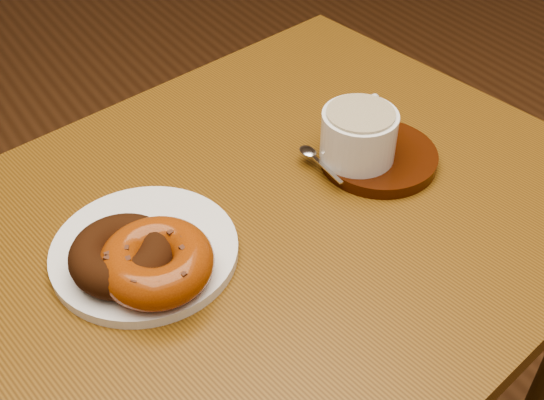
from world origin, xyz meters
TOP-DOWN VIEW (x-y plane):
  - cafe_table at (-0.04, 0.28)m, footprint 0.97×0.78m
  - donut_plate at (-0.18, 0.30)m, footprint 0.21×0.21m
  - donut_cinnamon at (-0.21, 0.28)m, footprint 0.12×0.12m
  - donut_caramel at (-0.19, 0.25)m, footprint 0.15×0.15m
  - saucer at (0.15, 0.28)m, footprint 0.19×0.19m
  - coffee_cup at (0.13, 0.29)m, footprint 0.12×0.10m
  - teaspoon at (0.07, 0.32)m, footprint 0.02×0.09m

SIDE VIEW (x-z plane):
  - cafe_table at x=-0.04m, z-range 0.28..1.11m
  - donut_plate at x=-0.18m, z-range 0.83..0.84m
  - saucer at x=0.15m, z-range 0.83..0.84m
  - teaspoon at x=0.07m, z-range 0.84..0.85m
  - donut_cinnamon at x=-0.21m, z-range 0.84..0.88m
  - donut_caramel at x=-0.19m, z-range 0.84..0.89m
  - coffee_cup at x=0.13m, z-range 0.84..0.91m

